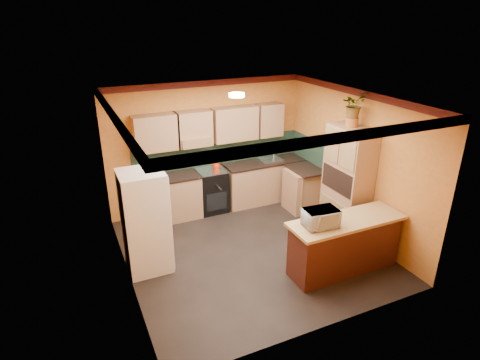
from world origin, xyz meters
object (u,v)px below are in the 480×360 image
at_px(base_cabinets_back, 238,186).
at_px(fridge, 145,222).
at_px(stove, 212,190).
at_px(pantry, 347,183).
at_px(breakfast_bar, 344,246).
at_px(microwave, 321,218).

distance_m(base_cabinets_back, fridge, 2.82).
relative_size(base_cabinets_back, fridge, 2.15).
xyz_separation_m(stove, pantry, (1.90, -1.98, 0.59)).
height_order(base_cabinets_back, pantry, pantry).
bearing_deg(breakfast_bar, base_cabinets_back, 100.54).
relative_size(pantry, breakfast_bar, 1.17).
bearing_deg(base_cabinets_back, fridge, -146.42).
xyz_separation_m(breakfast_bar, microwave, (-0.51, 0.00, 0.63)).
xyz_separation_m(fridge, microwave, (2.36, -1.38, 0.22)).
distance_m(pantry, breakfast_bar, 1.34).
bearing_deg(breakfast_bar, pantry, 52.17).
bearing_deg(fridge, pantry, -6.94).
height_order(fridge, breakfast_bar, fridge).
bearing_deg(pantry, breakfast_bar, -127.83).
bearing_deg(base_cabinets_back, pantry, -57.17).
xyz_separation_m(base_cabinets_back, microwave, (0.04, -2.92, 0.63)).
xyz_separation_m(base_cabinets_back, pantry, (1.28, -1.98, 0.61)).
bearing_deg(stove, fridge, -137.75).
bearing_deg(pantry, base_cabinets_back, 122.83).
bearing_deg(fridge, stove, 42.25).
relative_size(fridge, microwave, 3.37).
xyz_separation_m(base_cabinets_back, breakfast_bar, (0.54, -2.92, 0.00)).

